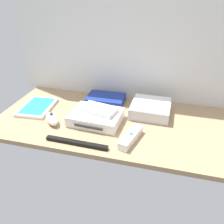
# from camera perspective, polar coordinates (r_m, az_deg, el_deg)

# --- Properties ---
(ground_plane) EXTENTS (1.00, 0.48, 0.02)m
(ground_plane) POSITION_cam_1_polar(r_m,az_deg,el_deg) (1.01, 0.00, -2.45)
(ground_plane) COLOR #9E7F5B
(ground_plane) RESTS_ON ground
(back_wall) EXTENTS (1.10, 0.01, 0.64)m
(back_wall) POSITION_cam_1_polar(r_m,az_deg,el_deg) (1.12, 3.41, 18.86)
(back_wall) COLOR silver
(back_wall) RESTS_ON ground
(game_console) EXTENTS (0.22, 0.17, 0.04)m
(game_console) POSITION_cam_1_polar(r_m,az_deg,el_deg) (0.99, -3.96, -1.22)
(game_console) COLOR white
(game_console) RESTS_ON ground_plane
(mini_computer) EXTENTS (0.17, 0.17, 0.05)m
(mini_computer) POSITION_cam_1_polar(r_m,az_deg,el_deg) (1.06, 9.40, 0.87)
(mini_computer) COLOR silver
(mini_computer) RESTS_ON ground_plane
(game_case) EXTENTS (0.15, 0.20, 0.02)m
(game_case) POSITION_cam_1_polar(r_m,az_deg,el_deg) (1.15, -17.73, 1.19)
(game_case) COLOR white
(game_case) RESTS_ON ground_plane
(network_router) EXTENTS (0.18, 0.13, 0.03)m
(network_router) POSITION_cam_1_polar(r_m,az_deg,el_deg) (1.14, -1.53, 3.10)
(network_router) COLOR navy
(network_router) RESTS_ON ground_plane
(remote_wand) EXTENTS (0.07, 0.15, 0.03)m
(remote_wand) POSITION_cam_1_polar(r_m,az_deg,el_deg) (0.88, 4.62, -6.14)
(remote_wand) COLOR white
(remote_wand) RESTS_ON ground_plane
(remote_nunchuk) EXTENTS (0.10, 0.10, 0.05)m
(remote_nunchuk) POSITION_cam_1_polar(r_m,az_deg,el_deg) (1.01, -14.43, -1.60)
(remote_nunchuk) COLOR white
(remote_nunchuk) RESTS_ON ground_plane
(remote_classic_pad) EXTENTS (0.16, 0.11, 0.02)m
(remote_classic_pad) POSITION_cam_1_polar(r_m,az_deg,el_deg) (0.98, -3.21, 0.63)
(remote_classic_pad) COLOR white
(remote_classic_pad) RESTS_ON game_console
(sensor_bar) EXTENTS (0.24, 0.02, 0.01)m
(sensor_bar) POSITION_cam_1_polar(r_m,az_deg,el_deg) (0.87, -8.64, -7.44)
(sensor_bar) COLOR black
(sensor_bar) RESTS_ON ground_plane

